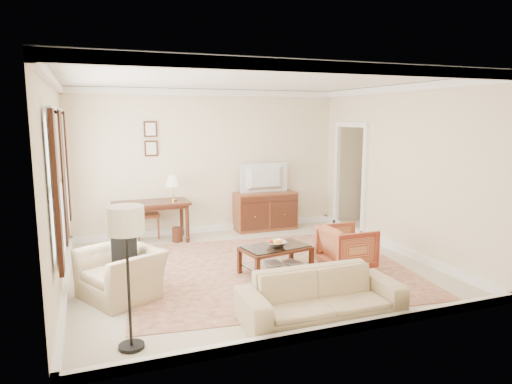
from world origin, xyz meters
TOP-DOWN VIEW (x-y plane):
  - room_shell at (0.00, 0.00)m, footprint 5.51×5.01m
  - annex_bedroom at (4.49, 1.15)m, footprint 3.00×2.70m
  - window_front at (-2.70, -0.70)m, footprint 0.12×1.56m
  - window_rear at (-2.70, 0.90)m, footprint 0.12×1.56m
  - doorway at (2.71, 1.50)m, footprint 0.10×1.12m
  - rug at (0.23, -0.19)m, footprint 4.58×4.06m
  - writing_desk at (-1.26, 2.05)m, footprint 1.42×0.71m
  - desk_chair at (-1.30, 2.40)m, footprint 0.52×0.52m
  - desk_lamp at (-0.83, 2.05)m, footprint 0.32×0.32m
  - framed_prints at (-1.16, 2.47)m, footprint 0.25×0.04m
  - sideboard at (1.12, 2.22)m, footprint 1.29×0.50m
  - tv at (1.12, 2.20)m, footprint 1.00×0.57m
  - coffee_table at (0.26, -0.40)m, footprint 1.10×0.76m
  - fruit_bowl at (0.26, -0.41)m, footprint 0.42×0.42m
  - book_a at (0.11, -0.41)m, footprint 0.28×0.04m
  - book_b at (0.40, -0.50)m, footprint 0.28×0.10m
  - striped_armchair at (1.40, -0.56)m, footprint 0.68×0.73m
  - club_armchair at (-2.00, -0.54)m, footprint 1.03×1.18m
  - backpack at (-1.95, -0.51)m, footprint 0.28×0.36m
  - sofa at (0.15, -2.03)m, footprint 1.94×0.60m
  - floor_lamp at (-2.02, -1.99)m, footprint 0.37×0.37m

SIDE VIEW (x-z plane):
  - rug at x=0.23m, z-range 0.00..0.01m
  - book_b at x=0.40m, z-range -0.02..0.36m
  - book_a at x=0.11m, z-range -0.02..0.36m
  - coffee_table at x=0.26m, z-range 0.11..0.54m
  - annex_bedroom at x=4.49m, z-range -1.11..1.79m
  - striped_armchair at x=1.40m, z-range 0.00..0.74m
  - sofa at x=0.15m, z-range 0.00..0.75m
  - sideboard at x=1.12m, z-range 0.00..0.80m
  - club_armchair at x=-2.00m, z-range 0.00..0.87m
  - fruit_bowl at x=0.26m, z-range 0.43..0.53m
  - desk_chair at x=-1.30m, z-range 0.00..1.05m
  - writing_desk at x=-1.26m, z-range 0.28..1.05m
  - backpack at x=-1.95m, z-range 0.48..0.88m
  - desk_lamp at x=-0.83m, z-range 0.77..1.27m
  - doorway at x=2.71m, z-range -0.05..2.20m
  - floor_lamp at x=-2.02m, z-range 0.50..1.98m
  - tv at x=1.12m, z-range 1.23..1.36m
  - window_front at x=-2.70m, z-range 0.65..2.45m
  - window_rear at x=-2.70m, z-range 0.65..2.45m
  - framed_prints at x=-1.16m, z-range 1.60..2.28m
  - room_shell at x=0.00m, z-range 1.02..3.93m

